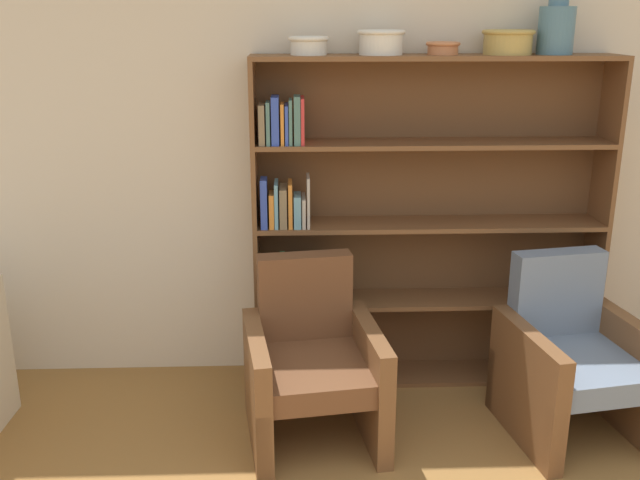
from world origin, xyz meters
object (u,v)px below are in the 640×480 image
vase_tall (556,29)px  armchair_cushioned (573,360)px  bowl_copper (508,41)px  armchair_leather (312,364)px  bookshelf (398,234)px  bowl_olive (309,44)px  bowl_brass (381,41)px  bowl_terracotta (443,47)px

vase_tall → armchair_cushioned: bearing=-86.2°
bowl_copper → armchair_leather: bowl_copper is taller
vase_tall → bookshelf: bearing=178.3°
bowl_olive → bowl_brass: 0.37m
bowl_terracotta → bowl_copper: size_ratio=0.65×
bowl_terracotta → armchair_leather: bowl_terracotta is taller
bookshelf → armchair_leather: size_ratio=2.19×
bookshelf → armchair_leather: (-0.50, -0.60, -0.49)m
bowl_terracotta → armchair_cushioned: bearing=-43.1°
bowl_copper → bowl_brass: bearing=180.0°
bowl_terracotta → bowl_brass: bearing=180.0°
bookshelf → bowl_copper: size_ratio=7.16×
bookshelf → bowl_brass: bearing=-170.0°
bowl_copper → vase_tall: bearing=0.0°
bowl_olive → bowl_copper: bowl_copper is taller
bowl_brass → bookshelf: bearing=10.0°
bowl_olive → armchair_cushioned: 2.09m
bowl_brass → bowl_copper: same height
bowl_brass → vase_tall: vase_tall is taller
bowl_copper → armchair_cushioned: size_ratio=0.31×
vase_tall → armchair_leather: vase_tall is taller
bowl_brass → bowl_copper: (0.66, 0.00, -0.00)m
bowl_olive → armchair_cushioned: (1.31, -0.58, -1.52)m
bowl_brass → bowl_copper: size_ratio=0.91×
armchair_cushioned → armchair_leather: bearing=-9.5°
armchair_leather → vase_tall: bearing=-163.6°
bookshelf → bowl_terracotta: size_ratio=10.96×
bowl_olive → bowl_copper: bearing=0.0°
bowl_olive → bowl_copper: 1.03m
bowl_brass → bowl_terracotta: size_ratio=1.40×
bowl_copper → armchair_cushioned: (0.28, -0.58, -1.53)m
bowl_copper → armchair_leather: bearing=-150.6°
bowl_terracotta → bowl_copper: bowl_copper is taller
bookshelf → vase_tall: 1.35m
bowl_brass → vase_tall: size_ratio=0.83×
bowl_olive → armchair_cushioned: bowl_olive is taller
armchair_leather → armchair_cushioned: size_ratio=1.00×
bowl_brass → bowl_copper: 0.66m
bowl_brass → armchair_leather: (-0.37, -0.58, -1.53)m
bookshelf → bowl_terracotta: (0.19, -0.02, 1.01)m
armchair_cushioned → bowl_terracotta: bearing=-52.7°
vase_tall → armchair_cushioned: size_ratio=0.34×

